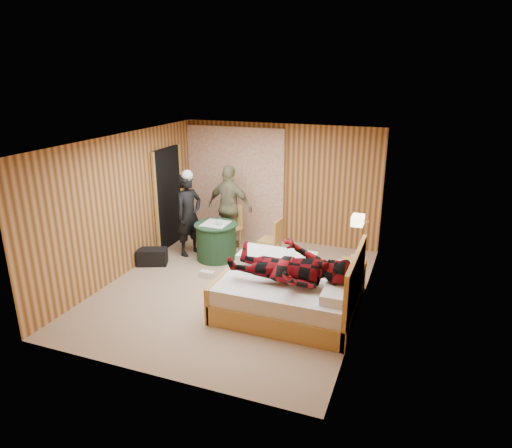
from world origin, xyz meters
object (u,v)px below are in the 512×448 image
at_px(wall_lamp, 358,220).
at_px(chair_near, 273,237).
at_px(bed, 291,292).
at_px(man_at_table, 230,207).
at_px(woman_standing, 189,215).
at_px(duffel_bag, 152,257).
at_px(nightstand, 351,278).
at_px(man_on_bed, 290,258).
at_px(round_table, 216,241).
at_px(chair_far, 231,223).

bearing_deg(wall_lamp, chair_near, 151.76).
height_order(wall_lamp, bed, wall_lamp).
distance_m(wall_lamp, man_at_table, 3.07).
bearing_deg(woman_standing, duffel_bag, 171.31).
height_order(nightstand, man_on_bed, man_on_bed).
bearing_deg(duffel_bag, bed, -36.96).
bearing_deg(man_at_table, woman_standing, 52.87).
xyz_separation_m(round_table, man_on_bed, (1.98, -1.69, 0.62)).
distance_m(round_table, woman_standing, 0.75).
distance_m(chair_far, chair_near, 1.10).
xyz_separation_m(bed, round_table, (-1.95, 1.46, 0.05)).
relative_size(chair_far, duffel_bag, 1.69).
distance_m(chair_far, duffel_bag, 1.74).
distance_m(bed, woman_standing, 3.01).
height_order(wall_lamp, man_at_table, man_at_table).
bearing_deg(man_at_table, chair_far, 136.04).
xyz_separation_m(round_table, chair_far, (0.03, 0.65, 0.17)).
distance_m(nightstand, chair_far, 2.95).
bearing_deg(nightstand, man_at_table, 155.23).
distance_m(nightstand, man_at_table, 3.04).
bearing_deg(man_on_bed, chair_far, 129.78).
xyz_separation_m(wall_lamp, nightstand, (-0.04, 0.04, -1.02)).
height_order(chair_far, chair_near, chair_far).
distance_m(wall_lamp, woman_standing, 3.45).
distance_m(nightstand, chair_near, 1.86).
bearing_deg(woman_standing, chair_near, -60.31).
relative_size(chair_near, man_on_bed, 0.47).
bearing_deg(wall_lamp, bed, -132.89).
xyz_separation_m(nightstand, chair_far, (-2.68, 1.21, 0.26)).
xyz_separation_m(chair_near, woman_standing, (-1.67, -0.25, 0.33)).
relative_size(bed, man_on_bed, 1.15).
relative_size(chair_far, woman_standing, 0.57).
height_order(nightstand, man_at_table, man_at_table).
relative_size(bed, duffel_bag, 3.71).
xyz_separation_m(wall_lamp, chair_near, (-1.68, 0.90, -0.82)).
bearing_deg(man_on_bed, wall_lamp, 54.65).
bearing_deg(man_at_table, nightstand, 161.14).
xyz_separation_m(bed, chair_near, (-0.88, 1.77, 0.16)).
bearing_deg(woman_standing, round_table, -73.70).
distance_m(wall_lamp, bed, 1.53).
bearing_deg(bed, duffel_bag, 165.40).
relative_size(nightstand, round_table, 0.69).
xyz_separation_m(chair_far, man_on_bed, (1.95, -2.34, 0.44)).
xyz_separation_m(chair_far, woman_standing, (-0.63, -0.60, 0.28)).
relative_size(nightstand, chair_near, 0.68).
bearing_deg(chair_far, man_on_bed, -25.69).
relative_size(bed, nightstand, 3.62).
relative_size(round_table, man_at_table, 0.48).
xyz_separation_m(chair_near, man_at_table, (-1.07, 0.39, 0.38)).
distance_m(woman_standing, man_at_table, 0.88).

